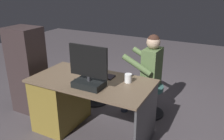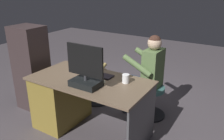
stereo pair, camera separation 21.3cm
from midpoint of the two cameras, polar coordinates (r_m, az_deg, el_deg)
The scene contains 13 objects.
ground_plane at distance 3.38m, azimuth -3.15°, elevation -11.68°, with size 10.00×10.00×0.00m, color #4C454A.
desk at distance 3.12m, azimuth -12.83°, elevation -6.88°, with size 1.45×0.76×0.73m.
monitor at distance 2.53m, azimuth -8.14°, elevation -0.98°, with size 0.46×0.22×0.47m.
keyboard at distance 2.87m, azimuth -5.57°, elevation -1.20°, with size 0.42×0.14×0.02m, color black.
computer_mouse at distance 3.01m, azimuth -10.28°, elevation -0.28°, with size 0.06×0.10×0.04m, color #2D2028.
cup at distance 2.66m, azimuth 1.71°, elevation -2.04°, with size 0.08×0.08×0.10m, color white.
tv_remote at distance 2.79m, azimuth -9.83°, elevation -2.15°, with size 0.04×0.15×0.02m, color black.
notebook_binder at distance 2.64m, azimuth -7.29°, elevation -3.34°, with size 0.22×0.30×0.02m, color beige.
office_chair_teddy at distance 3.70m, azimuth -6.00°, elevation -3.89°, with size 0.44×0.44×0.45m.
teddy_bear at distance 3.58m, azimuth -6.10°, elevation 1.08°, with size 0.25×0.25×0.35m.
visitor_chair at distance 3.37m, azimuth 7.47°, elevation -6.62°, with size 0.42×0.42×0.45m.
person at distance 3.22m, azimuth 6.46°, elevation 0.24°, with size 0.52×0.49×1.18m.
equipment_rack at distance 3.57m, azimuth -21.56°, elevation -0.16°, with size 0.44×0.36×1.24m, color #352929.
Camera 1 is at (-1.37, 2.49, 1.82)m, focal length 37.30 mm.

